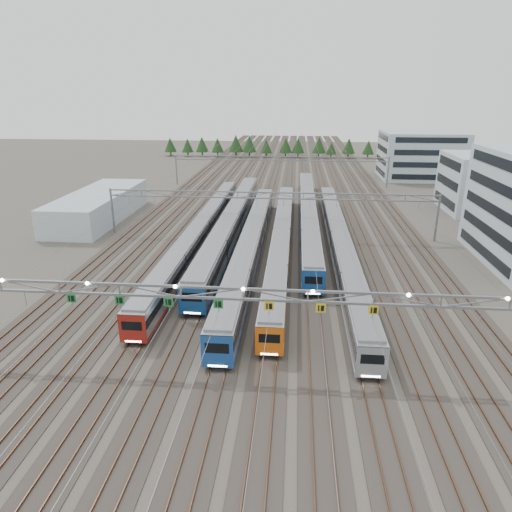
# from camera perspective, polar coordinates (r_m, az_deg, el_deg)

# --- Properties ---
(ground) EXTENTS (400.00, 400.00, 0.00)m
(ground) POSITION_cam_1_polar(r_m,az_deg,el_deg) (43.57, -1.47, -13.53)
(ground) COLOR #47423A
(ground) RESTS_ON ground
(track_bed) EXTENTS (54.00, 260.00, 5.42)m
(track_bed) POSITION_cam_1_polar(r_m,az_deg,el_deg) (138.01, 3.26, 10.53)
(track_bed) COLOR #2D2823
(track_bed) RESTS_ON ground
(train_a) EXTENTS (2.79, 68.02, 3.63)m
(train_a) POSITION_cam_1_polar(r_m,az_deg,el_deg) (76.94, -6.83, 3.23)
(train_a) COLOR black
(train_a) RESTS_ON ground
(train_b) EXTENTS (3.15, 65.02, 4.10)m
(train_b) POSITION_cam_1_polar(r_m,az_deg,el_deg) (80.76, -3.00, 4.32)
(train_b) COLOR black
(train_b) RESTS_ON ground
(train_c) EXTENTS (2.96, 63.13, 3.85)m
(train_c) POSITION_cam_1_polar(r_m,az_deg,el_deg) (69.93, -0.57, 1.75)
(train_c) COLOR black
(train_c) RESTS_ON ground
(train_d) EXTENTS (2.71, 64.72, 3.53)m
(train_d) POSITION_cam_1_polar(r_m,az_deg,el_deg) (72.78, 3.21, 2.32)
(train_d) COLOR black
(train_d) RESTS_ON ground
(train_e) EXTENTS (2.87, 68.62, 3.74)m
(train_e) POSITION_cam_1_polar(r_m,az_deg,el_deg) (88.04, 6.52, 5.42)
(train_e) COLOR black
(train_e) RESTS_ON ground
(train_f) EXTENTS (2.77, 67.65, 3.60)m
(train_f) POSITION_cam_1_polar(r_m,az_deg,el_deg) (71.84, 10.37, 1.80)
(train_f) COLOR black
(train_f) RESTS_ON ground
(gantry_near) EXTENTS (56.36, 0.61, 8.08)m
(gantry_near) POSITION_cam_1_polar(r_m,az_deg,el_deg) (40.00, -1.65, -5.13)
(gantry_near) COLOR slate
(gantry_near) RESTS_ON ground
(gantry_mid) EXTENTS (56.36, 0.36, 8.00)m
(gantry_mid) POSITION_cam_1_polar(r_m,az_deg,el_deg) (78.22, 1.79, 6.91)
(gantry_mid) COLOR slate
(gantry_mid) RESTS_ON ground
(gantry_far) EXTENTS (56.36, 0.36, 8.00)m
(gantry_far) POSITION_cam_1_polar(r_m,az_deg,el_deg) (122.44, 3.05, 11.65)
(gantry_far) COLOR slate
(gantry_far) RESTS_ON ground
(depot_bldg_mid) EXTENTS (14.00, 16.00, 11.76)m
(depot_bldg_mid) POSITION_cam_1_polar(r_m,az_deg,el_deg) (106.91, 26.37, 8.13)
(depot_bldg_mid) COLOR #A5BCC5
(depot_bldg_mid) RESTS_ON ground
(depot_bldg_north) EXTENTS (22.00, 18.00, 13.12)m
(depot_bldg_north) POSITION_cam_1_polar(r_m,az_deg,el_deg) (142.58, 19.88, 11.77)
(depot_bldg_north) COLOR #A5BCC5
(depot_bldg_north) RESTS_ON ground
(west_shed) EXTENTS (10.00, 30.00, 5.25)m
(west_shed) POSITION_cam_1_polar(r_m,az_deg,el_deg) (95.71, -19.06, 5.94)
(west_shed) COLOR #A5BCC5
(west_shed) RESTS_ON ground
(treeline) EXTENTS (87.50, 5.60, 7.02)m
(treeline) POSITION_cam_1_polar(r_m,az_deg,el_deg) (178.85, 2.41, 13.59)
(treeline) COLOR #332114
(treeline) RESTS_ON ground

